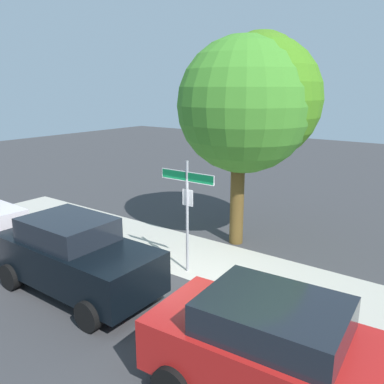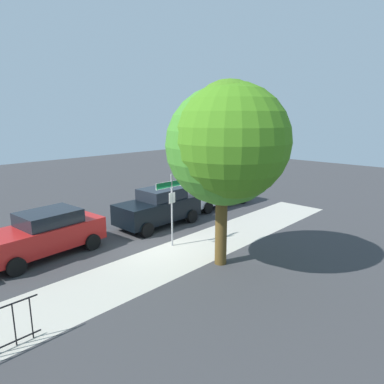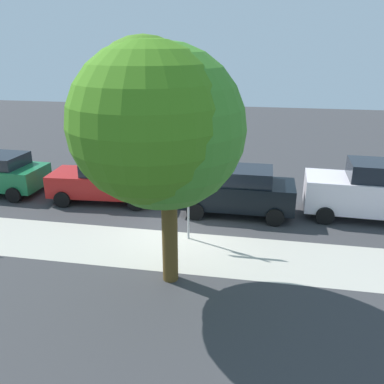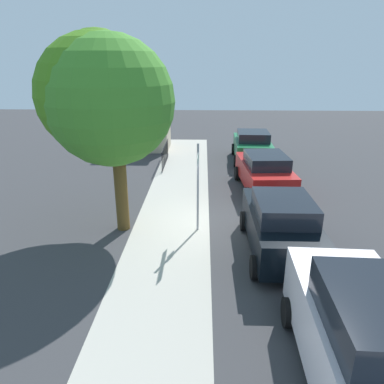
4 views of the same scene
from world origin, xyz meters
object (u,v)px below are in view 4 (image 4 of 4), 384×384
object	(u,v)px
car_white	(368,344)
shade_tree	(104,95)
street_sign	(198,171)
car_red	(264,172)
utility_shed	(147,126)
car_green	(252,146)
car_black	(280,225)

from	to	relation	value
car_white	shade_tree	bearing A→B (deg)	44.21
street_sign	shade_tree	distance (m)	3.68
car_white	street_sign	bearing A→B (deg)	27.24
street_sign	car_red	distance (m)	4.96
street_sign	utility_shed	size ratio (longest dim) A/B	0.96
shade_tree	car_white	xyz separation A→B (m)	(-6.39, -5.72, -3.30)
car_green	car_red	bearing A→B (deg)	-179.31
shade_tree	utility_shed	size ratio (longest dim) A/B	2.03
car_black	utility_shed	bearing A→B (deg)	24.23
street_sign	car_white	distance (m)	6.90
street_sign	car_black	distance (m)	3.03
shade_tree	car_red	xyz separation A→B (m)	(3.73, -5.64, -3.49)
street_sign	shade_tree	xyz separation A→B (m)	(0.20, 2.85, 2.31)
car_green	utility_shed	xyz separation A→B (m)	(2.77, 6.29, 0.56)
car_black	car_red	bearing A→B (deg)	-3.82
car_white	utility_shed	bearing A→B (deg)	21.77
shade_tree	car_black	distance (m)	6.50
street_sign	shade_tree	size ratio (longest dim) A/B	0.47
car_black	street_sign	bearing A→B (deg)	59.53
car_red	street_sign	bearing A→B (deg)	140.84
car_black	utility_shed	size ratio (longest dim) A/B	1.36
car_red	utility_shed	bearing A→B (deg)	35.13
car_red	car_green	distance (m)	4.92
car_white	car_black	world-z (taller)	car_white
car_white	utility_shed	world-z (taller)	utility_shed
shade_tree	car_red	distance (m)	7.61
car_black	car_red	xyz separation A→B (m)	(5.36, -0.38, -0.04)
car_white	car_black	bearing A→B (deg)	7.82
car_red	utility_shed	world-z (taller)	utility_shed
car_white	car_red	bearing A→B (deg)	2.81
shade_tree	car_green	xyz separation A→B (m)	(8.65, -5.74, -3.49)
shade_tree	car_green	distance (m)	10.95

